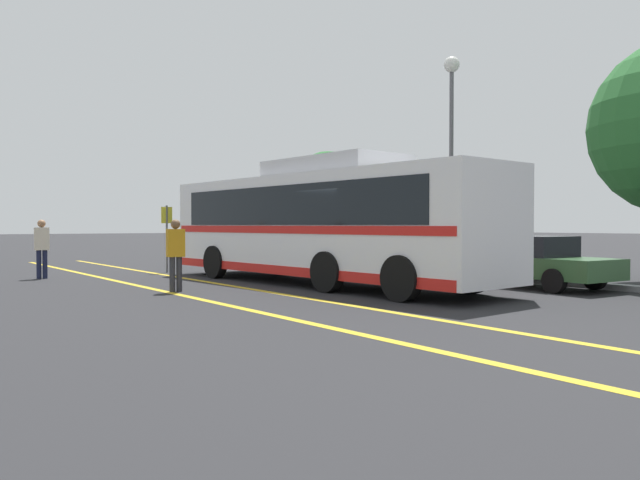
{
  "coord_description": "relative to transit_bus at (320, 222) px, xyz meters",
  "views": [
    {
      "loc": [
        12.84,
        -10.19,
        1.64
      ],
      "look_at": [
        -0.97,
        0.01,
        1.22
      ],
      "focal_mm": 35.0,
      "sensor_mm": 36.0,
      "label": 1
    }
  ],
  "objects": [
    {
      "name": "ground_plane",
      "position": [
        0.95,
        -0.01,
        -1.71
      ],
      "size": [
        220.0,
        220.0,
        0.0
      ],
      "primitive_type": "plane",
      "color": "#262628"
    },
    {
      "name": "lane_strip_0",
      "position": [
        -0.02,
        -2.2,
        -1.71
      ],
      "size": [
        31.5,
        0.2,
        0.01
      ],
      "primitive_type": "cube",
      "rotation": [
        0.0,
        0.0,
        1.57
      ],
      "color": "gold",
      "rests_on": "ground_plane"
    },
    {
      "name": "lane_strip_1",
      "position": [
        -0.02,
        -4.2,
        -1.71
      ],
      "size": [
        31.5,
        0.2,
        0.01
      ],
      "primitive_type": "cube",
      "rotation": [
        0.0,
        0.0,
        1.57
      ],
      "color": "gold",
      "rests_on": "ground_plane"
    },
    {
      "name": "curb_strip",
      "position": [
        -0.02,
        5.05,
        -1.64
      ],
      "size": [
        39.5,
        0.36,
        0.15
      ],
      "primitive_type": "cube",
      "color": "#99999E",
      "rests_on": "ground_plane"
    },
    {
      "name": "transit_bus",
      "position": [
        0.0,
        0.0,
        0.0
      ],
      "size": [
        11.93,
        3.27,
        3.42
      ],
      "rotation": [
        0.0,
        0.0,
        1.63
      ],
      "color": "white",
      "rests_on": "ground_plane"
    },
    {
      "name": "parked_car_0",
      "position": [
        -10.09,
        4.16,
        -1.02
      ],
      "size": [
        4.86,
        2.17,
        1.34
      ],
      "rotation": [
        0.0,
        0.0,
        1.64
      ],
      "color": "silver",
      "rests_on": "ground_plane"
    },
    {
      "name": "parked_car_1",
      "position": [
        -3.16,
        4.09,
        -0.99
      ],
      "size": [
        4.59,
        2.13,
        1.41
      ],
      "rotation": [
        0.0,
        0.0,
        1.49
      ],
      "color": "#4C3823",
      "rests_on": "ground_plane"
    },
    {
      "name": "parked_car_2",
      "position": [
        3.79,
        4.01,
        -1.03
      ],
      "size": [
        4.86,
        2.04,
        1.35
      ],
      "rotation": [
        0.0,
        0.0,
        1.5
      ],
      "color": "#335B33",
      "rests_on": "ground_plane"
    },
    {
      "name": "pedestrian_0",
      "position": [
        -0.54,
        -4.0,
        -0.7
      ],
      "size": [
        0.28,
        0.45,
        1.77
      ],
      "rotation": [
        0.0,
        0.0,
        1.41
      ],
      "color": "#2D2D33",
      "rests_on": "ground_plane"
    },
    {
      "name": "pedestrian_1",
      "position": [
        -6.49,
        -5.76,
        -0.68
      ],
      "size": [
        0.28,
        0.45,
        1.8
      ],
      "rotation": [
        0.0,
        0.0,
        1.42
      ],
      "color": "#191E38",
      "rests_on": "ground_plane"
    },
    {
      "name": "bus_stop_sign",
      "position": [
        -6.57,
        -1.72,
        -0.25
      ],
      "size": [
        0.07,
        0.4,
        2.31
      ],
      "rotation": [
        0.0,
        0.0,
        1.63
      ],
      "color": "#59595E",
      "rests_on": "ground_plane"
    },
    {
      "name": "street_lamp",
      "position": [
        -0.46,
        5.81,
        3.59
      ],
      "size": [
        0.53,
        0.53,
        7.28
      ],
      "color": "#59595E",
      "rests_on": "ground_plane"
    },
    {
      "name": "tree_1",
      "position": [
        -11.47,
        8.93,
        1.92
      ],
      "size": [
        3.47,
        3.47,
        5.38
      ],
      "color": "#513823",
      "rests_on": "ground_plane"
    }
  ]
}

